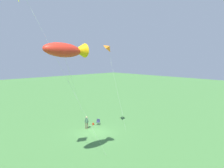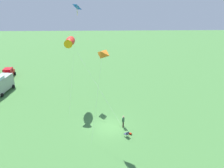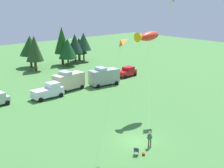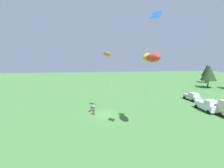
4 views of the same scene
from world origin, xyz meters
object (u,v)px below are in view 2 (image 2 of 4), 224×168
object	(u,v)px
folding_chair	(127,134)
kite_large_fish	(70,41)
backpack_on_grass	(130,134)
kite_delta_orange	(101,54)
person_kite_flyer	(123,121)
van_motorhome_grey	(1,84)
kite_diamond_blue	(77,10)
car_red_sedan	(8,73)

from	to	relation	value
folding_chair	kite_large_fish	distance (m)	16.11
backpack_on_grass	kite_delta_orange	xyz separation A→B (m)	(0.08, 3.67, 10.82)
backpack_on_grass	kite_delta_orange	size ratio (longest dim) A/B	0.03
backpack_on_grass	kite_delta_orange	bearing A→B (deg)	88.72
person_kite_flyer	van_motorhome_grey	world-z (taller)	van_motorhome_grey
van_motorhome_grey	kite_diamond_blue	world-z (taller)	kite_diamond_blue
folding_chair	kite_delta_orange	xyz separation A→B (m)	(0.59, 3.15, 10.44)
person_kite_flyer	kite_diamond_blue	xyz separation A→B (m)	(10.78, 6.81, 13.66)
backpack_on_grass	van_motorhome_grey	bearing A→B (deg)	58.69
person_kite_flyer	kite_diamond_blue	size ratio (longest dim) A/B	0.11
car_red_sedan	kite_delta_orange	size ratio (longest dim) A/B	0.38
person_kite_flyer	kite_diamond_blue	distance (m)	18.69
van_motorhome_grey	kite_diamond_blue	distance (m)	19.88
car_red_sedan	kite_delta_orange	world-z (taller)	kite_delta_orange
car_red_sedan	kite_large_fish	world-z (taller)	kite_large_fish
kite_delta_orange	van_motorhome_grey	bearing A→B (deg)	54.18
kite_large_fish	folding_chair	bearing A→B (deg)	-140.98
folding_chair	backpack_on_grass	distance (m)	0.82
car_red_sedan	kite_delta_orange	bearing A→B (deg)	-140.35
van_motorhome_grey	kite_diamond_blue	xyz separation A→B (m)	(-1.18, -14.96, 13.04)
folding_chair	person_kite_flyer	bearing A→B (deg)	-27.24
car_red_sedan	kite_diamond_blue	xyz separation A→B (m)	(-8.79, -16.86, 13.73)
car_red_sedan	kite_diamond_blue	bearing A→B (deg)	-122.27
kite_large_fish	kite_delta_orange	distance (m)	10.52
backpack_on_grass	van_motorhome_grey	world-z (taller)	van_motorhome_grey
kite_large_fish	kite_delta_orange	xyz separation A→B (m)	(-9.30, -4.87, 0.58)
backpack_on_grass	van_motorhome_grey	distance (m)	26.49
folding_chair	van_motorhome_grey	bearing A→B (deg)	22.34
backpack_on_grass	kite_large_fish	bearing A→B (deg)	42.28
person_kite_flyer	backpack_on_grass	xyz separation A→B (m)	(-1.78, -0.82, -0.91)
folding_chair	car_red_sedan	xyz separation A→B (m)	(21.86, 23.97, 0.46)
person_kite_flyer	car_red_sedan	xyz separation A→B (m)	(19.57, 23.67, -0.07)
car_red_sedan	kite_large_fish	bearing A→B (deg)	-131.62
folding_chair	kite_delta_orange	distance (m)	10.92
backpack_on_grass	kite_delta_orange	world-z (taller)	kite_delta_orange
kite_delta_orange	kite_diamond_blue	size ratio (longest dim) A/B	0.74
van_motorhome_grey	car_red_sedan	size ratio (longest dim) A/B	1.30
van_motorhome_grey	kite_delta_orange	bearing A→B (deg)	61.96
person_kite_flyer	van_motorhome_grey	size ratio (longest dim) A/B	0.31
car_red_sedan	kite_diamond_blue	size ratio (longest dim) A/B	0.28
person_kite_flyer	van_motorhome_grey	xyz separation A→B (m)	(11.96, 21.77, 0.62)
person_kite_flyer	kite_diamond_blue	bearing A→B (deg)	-27.60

